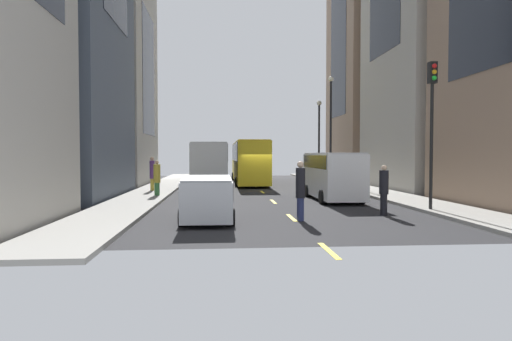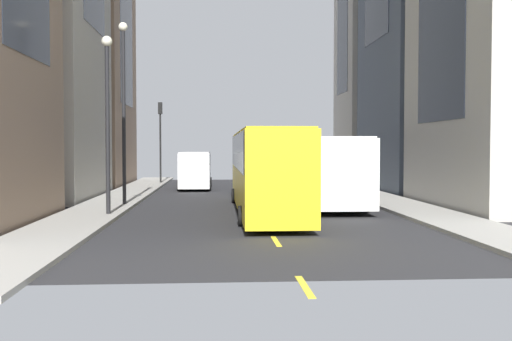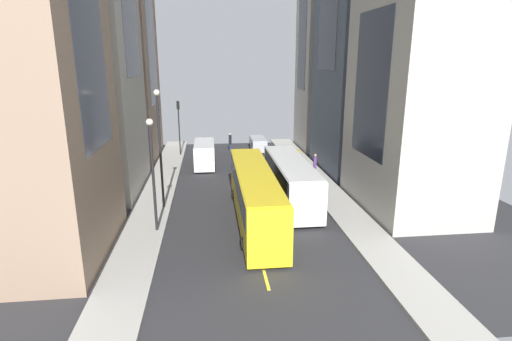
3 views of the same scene
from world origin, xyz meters
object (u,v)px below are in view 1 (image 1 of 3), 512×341
streetcar_yellow (249,159)px  pedestrian_walking_far (157,177)px  city_bus_white (211,161)px  car_silver_0 (208,195)px  traffic_light_near_corner (432,108)px  delivery_van_white (333,172)px  pedestrian_waiting_curb (300,189)px  pedestrian_crossing_near (384,189)px  pedestrian_crossing_mid (152,173)px

streetcar_yellow → pedestrian_walking_far: 14.61m
city_bus_white → car_silver_0: bearing=-89.1°
traffic_light_near_corner → delivery_van_white: bearing=118.2°
pedestrian_waiting_curb → traffic_light_near_corner: bearing=-127.8°
delivery_van_white → pedestrian_walking_far: delivery_van_white is taller
city_bus_white → car_silver_0: city_bus_white is taller
pedestrian_crossing_near → pedestrian_waiting_curb: 3.87m
city_bus_white → delivery_van_white: city_bus_white is taller
pedestrian_crossing_mid → traffic_light_near_corner: (13.39, -10.92, 3.14)m
city_bus_white → pedestrian_waiting_curb: bearing=-78.9°
delivery_van_white → pedestrian_walking_far: (-9.70, 2.04, -0.33)m
pedestrian_waiting_curb → traffic_light_near_corner: traffic_light_near_corner is taller
pedestrian_crossing_mid → pedestrian_waiting_curb: bearing=-50.7°
streetcar_yellow → pedestrian_crossing_near: 21.81m
delivery_van_white → pedestrian_waiting_curb: size_ratio=2.75×
city_bus_white → pedestrian_crossing_near: city_bus_white is taller
delivery_van_white → pedestrian_crossing_mid: delivery_van_white is taller
city_bus_white → pedestrian_crossing_mid: bearing=-120.0°
car_silver_0 → pedestrian_crossing_near: bearing=7.3°
streetcar_yellow → traffic_light_near_corner: traffic_light_near_corner is taller
delivery_van_white → pedestrian_crossing_mid: size_ratio=2.81×
pedestrian_crossing_near → pedestrian_walking_far: (-10.26, 8.14, 0.10)m
car_silver_0 → pedestrian_walking_far: 9.59m
car_silver_0 → traffic_light_near_corner: (9.45, 1.61, 3.51)m
city_bus_white → streetcar_yellow: bearing=46.9°
car_silver_0 → pedestrian_walking_far: size_ratio=2.17×
pedestrian_waiting_curb → streetcar_yellow: bearing=-54.4°
car_silver_0 → pedestrian_crossing_mid: 13.14m
car_silver_0 → pedestrian_waiting_curb: bearing=-5.4°
streetcar_yellow → city_bus_white: bearing=-133.1°
streetcar_yellow → car_silver_0: bearing=-97.5°
delivery_van_white → pedestrian_crossing_near: bearing=-84.8°
streetcar_yellow → delivery_van_white: size_ratio=2.41×
car_silver_0 → streetcar_yellow: bearing=82.5°
delivery_van_white → pedestrian_walking_far: bearing=168.2°
city_bus_white → pedestrian_walking_far: city_bus_white is taller
car_silver_0 → pedestrian_crossing_mid: pedestrian_crossing_mid is taller
pedestrian_crossing_mid → delivery_van_white: bearing=-18.3°
car_silver_0 → city_bus_white: bearing=90.9°
car_silver_0 → traffic_light_near_corner: traffic_light_near_corner is taller
car_silver_0 → pedestrian_crossing_near: size_ratio=2.10×
streetcar_yellow → car_silver_0: size_ratio=3.42×
delivery_van_white → traffic_light_near_corner: bearing=-61.8°
pedestrian_walking_far → pedestrian_crossing_mid: bearing=-91.4°
pedestrian_crossing_near → pedestrian_crossing_mid: pedestrian_crossing_mid is taller
car_silver_0 → pedestrian_waiting_curb: (3.45, -0.33, 0.23)m
car_silver_0 → pedestrian_walking_far: (-3.15, 9.05, 0.23)m
pedestrian_walking_far → pedestrian_waiting_curb: (6.60, -9.38, 0.00)m
delivery_van_white → traffic_light_near_corner: 6.81m
pedestrian_crossing_near → pedestrian_walking_far: size_ratio=1.03×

